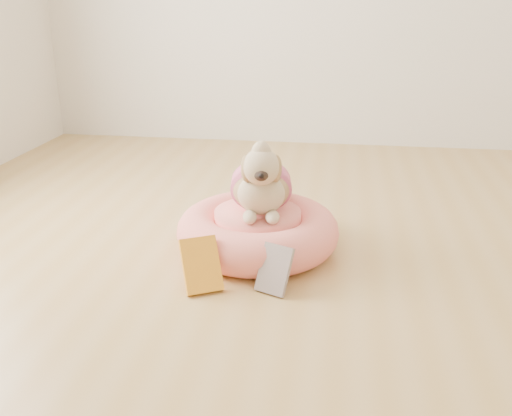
# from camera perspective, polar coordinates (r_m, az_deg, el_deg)

# --- Properties ---
(floor) EXTENTS (4.50, 4.50, 0.00)m
(floor) POSITION_cam_1_polar(r_m,az_deg,el_deg) (2.08, 4.24, -8.74)
(floor) COLOR tan
(floor) RESTS_ON ground
(pet_bed) EXTENTS (0.68, 0.68, 0.18)m
(pet_bed) POSITION_cam_1_polar(r_m,az_deg,el_deg) (2.40, 0.18, -2.31)
(pet_bed) COLOR #FF8663
(pet_bed) RESTS_ON floor
(dog) EXTENTS (0.37, 0.49, 0.33)m
(dog) POSITION_cam_1_polar(r_m,az_deg,el_deg) (2.33, 0.52, 3.65)
(dog) COLOR brown
(dog) RESTS_ON pet_bed
(book_yellow) EXTENTS (0.18, 0.18, 0.19)m
(book_yellow) POSITION_cam_1_polar(r_m,az_deg,el_deg) (2.10, -5.50, -5.70)
(book_yellow) COLOR yellow
(book_yellow) RESTS_ON floor
(book_white) EXTENTS (0.15, 0.13, 0.17)m
(book_white) POSITION_cam_1_polar(r_m,az_deg,el_deg) (2.08, 1.86, -6.15)
(book_white) COLOR white
(book_white) RESTS_ON floor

